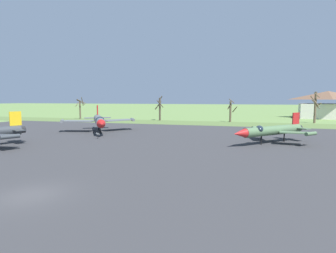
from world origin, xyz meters
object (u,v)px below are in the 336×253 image
jet_fighter_rear_center (99,120)px  visitor_building (328,105)px  jet_fighter_front_right (271,130)px  info_placard_rear_center (98,135)px

jet_fighter_rear_center → visitor_building: size_ratio=0.78×
jet_fighter_rear_center → visitor_building: 73.55m
jet_fighter_front_right → jet_fighter_rear_center: bearing=170.9°
jet_fighter_rear_center → info_placard_rear_center: bearing=-61.3°
jet_fighter_rear_center → visitor_building: visitor_building is taller
jet_fighter_front_right → info_placard_rear_center: size_ratio=11.58×
jet_fighter_front_right → jet_fighter_rear_center: (-29.40, 4.74, 0.35)m
info_placard_rear_center → visitor_building: size_ratio=0.05×
info_placard_rear_center → visitor_building: visitor_building is taller
jet_fighter_rear_center → visitor_building: bearing=45.6°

